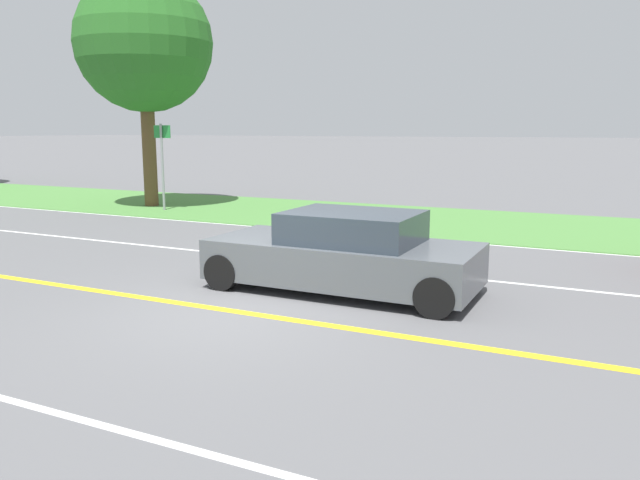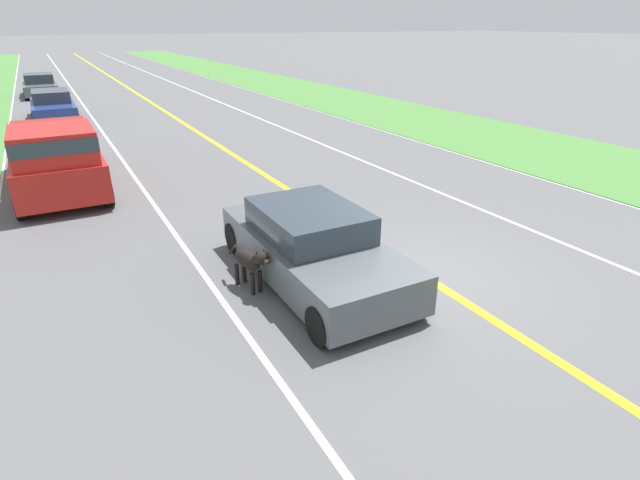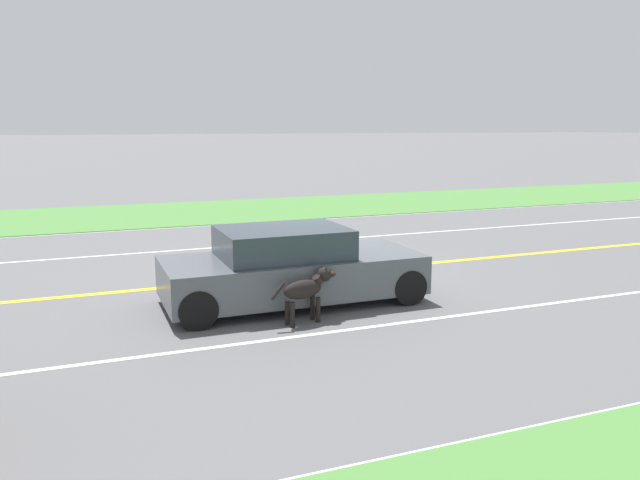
{
  "view_description": "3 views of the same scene",
  "coord_description": "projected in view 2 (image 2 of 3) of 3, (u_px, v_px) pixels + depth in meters",
  "views": [
    {
      "loc": [
        -7.33,
        -4.87,
        2.62
      ],
      "look_at": [
        1.74,
        -0.49,
        0.82
      ],
      "focal_mm": 35.0,
      "sensor_mm": 36.0,
      "label": 1
    },
    {
      "loc": [
        5.5,
        6.16,
        4.24
      ],
      "look_at": [
        1.93,
        -0.4,
        0.97
      ],
      "focal_mm": 28.0,
      "sensor_mm": 36.0,
      "label": 2
    },
    {
      "loc": [
        11.62,
        -4.23,
        3.01
      ],
      "look_at": [
        2.09,
        -0.48,
        1.12
      ],
      "focal_mm": 35.0,
      "sensor_mm": 36.0,
      "label": 3
    }
  ],
  "objects": [
    {
      "name": "ego_car",
      "position": [
        313.0,
        247.0,
        8.75
      ],
      "size": [
        1.88,
        4.36,
        1.31
      ],
      "color": "#51565B",
      "rests_on": "ground"
    },
    {
      "name": "centre_divider_line",
      "position": [
        424.0,
        276.0,
        9.06
      ],
      "size": [
        0.18,
        160.0,
        0.01
      ],
      "primitive_type": "cube",
      "color": "yellow",
      "rests_on": "ground"
    },
    {
      "name": "dog",
      "position": [
        250.0,
        262.0,
        8.38
      ],
      "size": [
        0.42,
        1.17,
        0.86
      ],
      "rotation": [
        0.0,
        0.0,
        0.24
      ],
      "color": "black",
      "rests_on": "ground"
    },
    {
      "name": "lane_dash_same_dir",
      "position": [
        241.0,
        327.0,
        7.53
      ],
      "size": [
        0.1,
        160.0,
        0.01
      ],
      "primitive_type": "cube",
      "color": "white",
      "rests_on": "ground"
    },
    {
      "name": "pickup_truck",
      "position": [
        55.0,
        155.0,
        13.36
      ],
      "size": [
        2.13,
        5.71,
        1.91
      ],
      "color": "red",
      "rests_on": "ground"
    },
    {
      "name": "lane_dash_oncoming",
      "position": [
        553.0,
        239.0,
        10.59
      ],
      "size": [
        0.1,
        160.0,
        0.01
      ],
      "primitive_type": "cube",
      "color": "white",
      "rests_on": "ground"
    },
    {
      "name": "car_trailing_mid",
      "position": [
        40.0,
        86.0,
        30.89
      ],
      "size": [
        1.88,
        4.58,
        1.31
      ],
      "color": "#51565B",
      "rests_on": "ground"
    },
    {
      "name": "ground_plane",
      "position": [
        424.0,
        276.0,
        9.06
      ],
      "size": [
        400.0,
        400.0,
        0.0
      ],
      "primitive_type": "plane",
      "color": "#5B5B5E"
    },
    {
      "name": "car_trailing_near",
      "position": [
        53.0,
        106.0,
        23.42
      ],
      "size": [
        1.85,
        4.71,
        1.31
      ],
      "color": "navy",
      "rests_on": "ground"
    }
  ]
}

